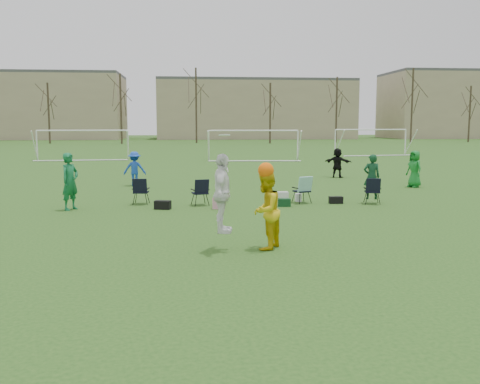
{
  "coord_description": "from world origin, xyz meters",
  "views": [
    {
      "loc": [
        -1.33,
        -11.51,
        2.96
      ],
      "look_at": [
        -0.04,
        1.77,
        1.25
      ],
      "focal_mm": 40.0,
      "sensor_mm": 36.0,
      "label": 1
    }
  ],
  "objects": [
    {
      "name": "tree_line",
      "position": [
        0.24,
        69.85,
        5.09
      ],
      "size": [
        110.28,
        3.28,
        11.4
      ],
      "color": "#382B21",
      "rests_on": "ground"
    },
    {
      "name": "fielder_green_near",
      "position": [
        -5.38,
        7.23,
        0.99
      ],
      "size": [
        0.77,
        0.86,
        1.97
      ],
      "primitive_type": "imported",
      "rotation": [
        0.0,
        0.0,
        1.04
      ],
      "color": "#116537",
      "rests_on": "ground"
    },
    {
      "name": "fielder_green_far",
      "position": [
        9.21,
        12.48,
        0.86
      ],
      "size": [
        0.82,
        0.98,
        1.72
      ],
      "primitive_type": "imported",
      "rotation": [
        0.0,
        0.0,
        -1.2
      ],
      "color": "#147526",
      "rests_on": "ground"
    },
    {
      "name": "ground",
      "position": [
        0.0,
        0.0,
        0.0
      ],
      "size": [
        260.0,
        260.0,
        0.0
      ],
      "primitive_type": "plane",
      "color": "#204B17",
      "rests_on": "ground"
    },
    {
      "name": "building_row",
      "position": [
        6.73,
        96.0,
        5.99
      ],
      "size": [
        126.0,
        16.0,
        13.0
      ],
      "color": "tan",
      "rests_on": "ground"
    },
    {
      "name": "goal_mid",
      "position": [
        4.0,
        32.0,
        1.92
      ],
      "size": [
        7.4,
        0.63,
        2.46
      ],
      "rotation": [
        0.0,
        0.0,
        -0.07
      ],
      "color": "white",
      "rests_on": "ground"
    },
    {
      "name": "fielder_black",
      "position": [
        6.88,
        17.28,
        0.82
      ],
      "size": [
        1.53,
        1.22,
        1.63
      ],
      "primitive_type": "imported",
      "rotation": [
        0.0,
        0.0,
        2.58
      ],
      "color": "black",
      "rests_on": "ground"
    },
    {
      "name": "sideline_setup",
      "position": [
        2.01,
        7.89,
        0.55
      ],
      "size": [
        9.24,
        2.27,
        1.84
      ],
      "color": "#103D22",
      "rests_on": "ground"
    },
    {
      "name": "goal_left",
      "position": [
        -10.0,
        34.0,
        1.92
      ],
      "size": [
        7.39,
        0.76,
        2.46
      ],
      "rotation": [
        0.0,
        0.0,
        0.09
      ],
      "color": "white",
      "rests_on": "ground"
    },
    {
      "name": "center_contest",
      "position": [
        0.04,
        0.77,
        1.13
      ],
      "size": [
        1.87,
        1.22,
        2.73
      ],
      "color": "white",
      "rests_on": "ground"
    },
    {
      "name": "goal_right",
      "position": [
        16.0,
        38.0,
        1.92
      ],
      "size": [
        7.35,
        1.14,
        2.46
      ],
      "rotation": [
        0.0,
        0.0,
        0.14
      ],
      "color": "white",
      "rests_on": "ground"
    },
    {
      "name": "fielder_blue",
      "position": [
        -3.89,
        14.4,
        0.82
      ],
      "size": [
        1.08,
        0.65,
        1.63
      ],
      "primitive_type": "imported",
      "rotation": [
        0.0,
        0.0,
        3.18
      ],
      "color": "#1845B8",
      "rests_on": "ground"
    }
  ]
}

